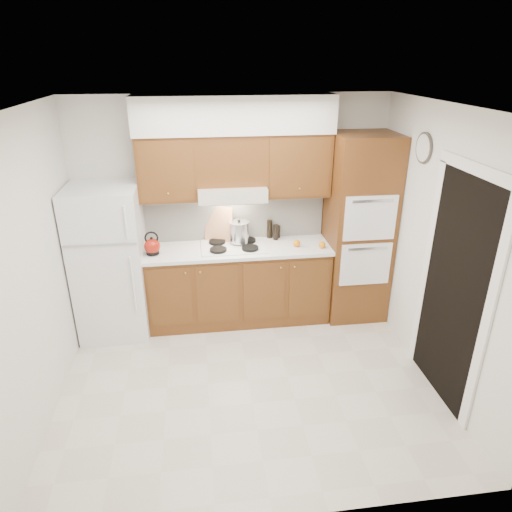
{
  "coord_description": "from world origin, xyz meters",
  "views": [
    {
      "loc": [
        -0.41,
        -3.63,
        2.97
      ],
      "look_at": [
        0.14,
        0.45,
        1.15
      ],
      "focal_mm": 32.0,
      "sensor_mm": 36.0,
      "label": 1
    }
  ],
  "objects": [
    {
      "name": "floor",
      "position": [
        0.0,
        0.0,
        0.0
      ],
      "size": [
        3.6,
        3.6,
        0.0
      ],
      "primitive_type": "plane",
      "color": "beige",
      "rests_on": "ground"
    },
    {
      "name": "ceiling",
      "position": [
        0.0,
        0.0,
        2.6
      ],
      "size": [
        3.6,
        3.6,
        0.0
      ],
      "primitive_type": "plane",
      "color": "white",
      "rests_on": "wall_back"
    },
    {
      "name": "wall_back",
      "position": [
        0.0,
        1.5,
        1.3
      ],
      "size": [
        3.6,
        0.02,
        2.6
      ],
      "primitive_type": "cube",
      "color": "silver",
      "rests_on": "floor"
    },
    {
      "name": "wall_left",
      "position": [
        -1.8,
        0.0,
        1.3
      ],
      "size": [
        0.02,
        3.0,
        2.6
      ],
      "primitive_type": "cube",
      "color": "silver",
      "rests_on": "floor"
    },
    {
      "name": "wall_right",
      "position": [
        1.8,
        0.0,
        1.3
      ],
      "size": [
        0.02,
        3.0,
        2.6
      ],
      "primitive_type": "cube",
      "color": "silver",
      "rests_on": "floor"
    },
    {
      "name": "fridge",
      "position": [
        -1.41,
        1.14,
        0.86
      ],
      "size": [
        0.75,
        0.72,
        1.72
      ],
      "primitive_type": "cube",
      "color": "white",
      "rests_on": "floor"
    },
    {
      "name": "base_cabinets",
      "position": [
        0.02,
        1.2,
        0.45
      ],
      "size": [
        2.11,
        0.6,
        0.9
      ],
      "primitive_type": "cube",
      "color": "brown",
      "rests_on": "floor"
    },
    {
      "name": "countertop",
      "position": [
        0.03,
        1.19,
        0.92
      ],
      "size": [
        2.13,
        0.62,
        0.04
      ],
      "primitive_type": "cube",
      "color": "white",
      "rests_on": "base_cabinets"
    },
    {
      "name": "backsplash",
      "position": [
        0.02,
        1.49,
        1.22
      ],
      "size": [
        2.11,
        0.03,
        0.56
      ],
      "primitive_type": "cube",
      "color": "white",
      "rests_on": "countertop"
    },
    {
      "name": "oven_cabinet",
      "position": [
        1.44,
        1.18,
        1.1
      ],
      "size": [
        0.7,
        0.65,
        2.2
      ],
      "primitive_type": "cube",
      "color": "brown",
      "rests_on": "floor"
    },
    {
      "name": "upper_cab_left",
      "position": [
        -0.71,
        1.33,
        1.85
      ],
      "size": [
        0.63,
        0.33,
        0.7
      ],
      "primitive_type": "cube",
      "color": "brown",
      "rests_on": "wall_back"
    },
    {
      "name": "upper_cab_right",
      "position": [
        0.72,
        1.33,
        1.85
      ],
      "size": [
        0.73,
        0.33,
        0.7
      ],
      "primitive_type": "cube",
      "color": "brown",
      "rests_on": "wall_back"
    },
    {
      "name": "range_hood",
      "position": [
        -0.02,
        1.27,
        1.57
      ],
      "size": [
        0.75,
        0.45,
        0.15
      ],
      "primitive_type": "cube",
      "color": "silver",
      "rests_on": "wall_back"
    },
    {
      "name": "upper_cab_over_hood",
      "position": [
        -0.02,
        1.33,
        1.92
      ],
      "size": [
        0.75,
        0.33,
        0.55
      ],
      "primitive_type": "cube",
      "color": "brown",
      "rests_on": "range_hood"
    },
    {
      "name": "soffit",
      "position": [
        0.03,
        1.32,
        2.4
      ],
      "size": [
        2.13,
        0.36,
        0.4
      ],
      "primitive_type": "cube",
      "color": "silver",
      "rests_on": "wall_back"
    },
    {
      "name": "cooktop",
      "position": [
        -0.02,
        1.21,
        0.95
      ],
      "size": [
        0.74,
        0.5,
        0.01
      ],
      "primitive_type": "cube",
      "color": "white",
      "rests_on": "countertop"
    },
    {
      "name": "doorway",
      "position": [
        1.79,
        -0.35,
        1.05
      ],
      "size": [
        0.02,
        0.9,
        2.1
      ],
      "primitive_type": "cube",
      "color": "black",
      "rests_on": "floor"
    },
    {
      "name": "wall_clock",
      "position": [
        1.79,
        0.55,
        2.15
      ],
      "size": [
        0.02,
        0.3,
        0.3
      ],
      "primitive_type": "cylinder",
      "rotation": [
        0.0,
        1.57,
        0.0
      ],
      "color": "#3F3833",
      "rests_on": "wall_right"
    },
    {
      "name": "kettle",
      "position": [
        -0.93,
        1.11,
        1.04
      ],
      "size": [
        0.21,
        0.21,
        0.18
      ],
      "primitive_type": "sphere",
      "rotation": [
        0.0,
        0.0,
        -0.21
      ],
      "color": "maroon",
      "rests_on": "countertop"
    },
    {
      "name": "cutting_board",
      "position": [
        -0.18,
        1.43,
        1.14
      ],
      "size": [
        0.34,
        0.22,
        0.42
      ],
      "primitive_type": "cube",
      "rotation": [
        -0.21,
        0.0,
        -0.37
      ],
      "color": "tan",
      "rests_on": "countertop"
    },
    {
      "name": "stock_pot",
      "position": [
        0.05,
        1.3,
        1.09
      ],
      "size": [
        0.24,
        0.24,
        0.23
      ],
      "primitive_type": "cylinder",
      "rotation": [
        0.0,
        0.0,
        -0.08
      ],
      "color": "silver",
      "rests_on": "cooktop"
    },
    {
      "name": "condiment_a",
      "position": [
        0.43,
        1.44,
        1.05
      ],
      "size": [
        0.08,
        0.08,
        0.22
      ],
      "primitive_type": "cylinder",
      "rotation": [
        0.0,
        0.0,
        -0.28
      ],
      "color": "black",
      "rests_on": "countertop"
    },
    {
      "name": "condiment_b",
      "position": [
        0.5,
        1.37,
        1.03
      ],
      "size": [
        0.06,
        0.06,
        0.19
      ],
      "primitive_type": "cylinder",
      "rotation": [
        0.0,
        0.0,
        -0.11
      ],
      "color": "black",
      "rests_on": "countertop"
    },
    {
      "name": "condiment_c",
      "position": [
        0.54,
        1.44,
        1.01
      ],
      "size": [
        0.06,
        0.06,
        0.15
      ],
      "primitive_type": "cylinder",
      "rotation": [
        0.0,
        0.0,
        -0.21
      ],
      "color": "black",
      "rests_on": "countertop"
    },
    {
      "name": "orange_near",
      "position": [
        0.98,
        1.05,
        0.98
      ],
      "size": [
        0.09,
        0.09,
        0.08
      ],
      "primitive_type": "sphere",
      "rotation": [
        0.0,
        0.0,
        0.1
      ],
      "color": "orange",
      "rests_on": "countertop"
    },
    {
      "name": "orange_far",
      "position": [
        0.7,
        1.12,
        0.98
      ],
      "size": [
        0.1,
        0.1,
        0.08
      ],
      "primitive_type": "sphere",
      "rotation": [
        0.0,
        0.0,
        -0.19
      ],
      "color": "orange",
      "rests_on": "countertop"
    }
  ]
}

